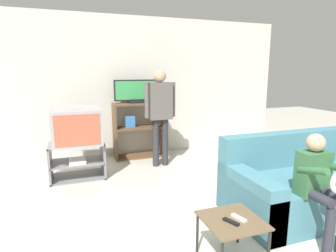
% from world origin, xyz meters
% --- Properties ---
extents(wall_back, '(6.40, 0.06, 2.60)m').
position_xyz_m(wall_back, '(0.00, 4.17, 1.30)').
color(wall_back, beige).
rests_on(wall_back, ground_plane).
extents(tv_stand, '(0.80, 0.52, 0.54)m').
position_xyz_m(tv_stand, '(-0.97, 3.20, 0.27)').
color(tv_stand, slate).
rests_on(tv_stand, ground_plane).
extents(television_main, '(0.70, 0.68, 0.52)m').
position_xyz_m(television_main, '(-0.95, 3.21, 0.80)').
color(television_main, '#9E9EA3').
rests_on(television_main, tv_stand).
extents(media_shelf, '(0.93, 0.36, 1.03)m').
position_xyz_m(media_shelf, '(0.16, 3.92, 0.53)').
color(media_shelf, brown).
rests_on(media_shelf, ground_plane).
extents(television_flat, '(0.80, 0.20, 0.42)m').
position_xyz_m(television_flat, '(0.13, 3.91, 1.23)').
color(television_flat, black).
rests_on(television_flat, media_shelf).
extents(snack_table, '(0.48, 0.48, 0.39)m').
position_xyz_m(snack_table, '(0.19, 0.73, 0.35)').
color(snack_table, brown).
rests_on(snack_table, ground_plane).
extents(remote_control_black, '(0.09, 0.15, 0.02)m').
position_xyz_m(remote_control_black, '(0.15, 0.68, 0.40)').
color(remote_control_black, black).
rests_on(remote_control_black, snack_table).
extents(remote_control_white, '(0.08, 0.15, 0.02)m').
position_xyz_m(remote_control_white, '(0.25, 0.71, 0.40)').
color(remote_control_white, silver).
rests_on(remote_control_white, snack_table).
extents(couch, '(1.91, 0.94, 0.87)m').
position_xyz_m(couch, '(1.54, 1.26, 0.29)').
color(couch, teal).
rests_on(couch, ground_plane).
extents(person_standing_adult, '(0.53, 0.20, 1.62)m').
position_xyz_m(person_standing_adult, '(0.40, 3.31, 0.98)').
color(person_standing_adult, '#2D2D33').
rests_on(person_standing_adult, ground_plane).
extents(person_seated_child, '(0.33, 0.43, 1.04)m').
position_xyz_m(person_seated_child, '(1.10, 0.72, 0.62)').
color(person_seated_child, '#2D2D38').
rests_on(person_seated_child, ground_plane).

